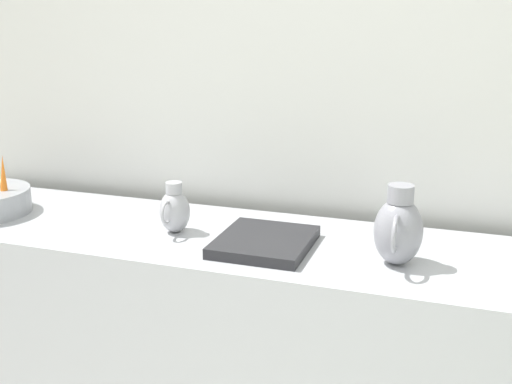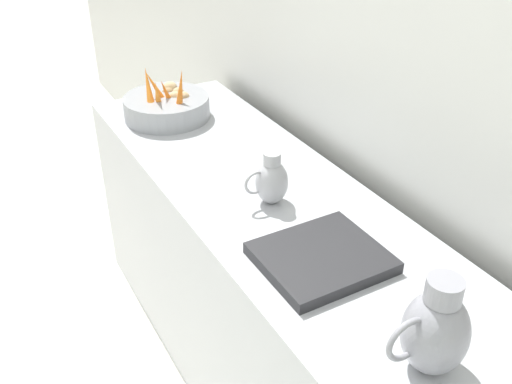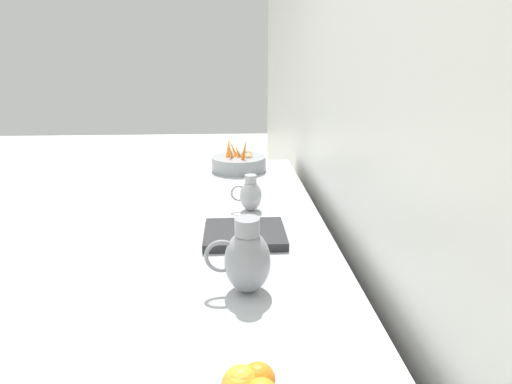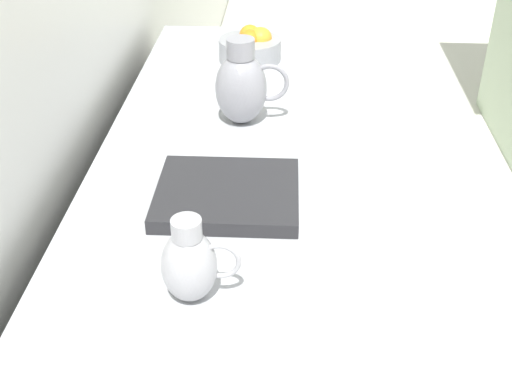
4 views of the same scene
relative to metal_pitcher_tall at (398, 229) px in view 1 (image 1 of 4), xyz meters
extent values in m
cube|color=silver|center=(-0.49, 0.00, 0.49)|extent=(0.10, 9.03, 3.00)
cube|color=#ADAFB5|center=(-0.07, -0.50, -0.56)|extent=(0.62, 2.76, 0.90)
cone|color=orange|center=(-0.04, -1.50, 0.03)|extent=(0.08, 0.06, 0.17)
ellipsoid|color=gray|center=(0.00, 0.00, -0.01)|extent=(0.15, 0.15, 0.21)
cylinder|color=gray|center=(0.00, 0.00, 0.11)|extent=(0.08, 0.08, 0.06)
torus|color=gray|center=(0.08, 0.00, 0.01)|extent=(0.11, 0.01, 0.11)
ellipsoid|color=#A3A3A8|center=(-0.05, -0.78, -0.04)|extent=(0.11, 0.11, 0.15)
cylinder|color=#A3A3A8|center=(-0.05, -0.78, 0.05)|extent=(0.06, 0.06, 0.04)
torus|color=#A3A3A8|center=(0.01, -0.78, -0.02)|extent=(0.08, 0.01, 0.08)
cube|color=#232326|center=(-0.01, -0.43, -0.10)|extent=(0.34, 0.30, 0.04)
camera|label=1|loc=(1.84, 0.16, 0.63)|focal=43.73mm
camera|label=2|loc=(0.79, 0.62, 0.92)|focal=41.04mm
camera|label=3|loc=(0.04, 1.26, 0.62)|focal=30.42mm
camera|label=4|loc=(0.13, -1.74, 0.74)|focal=45.60mm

